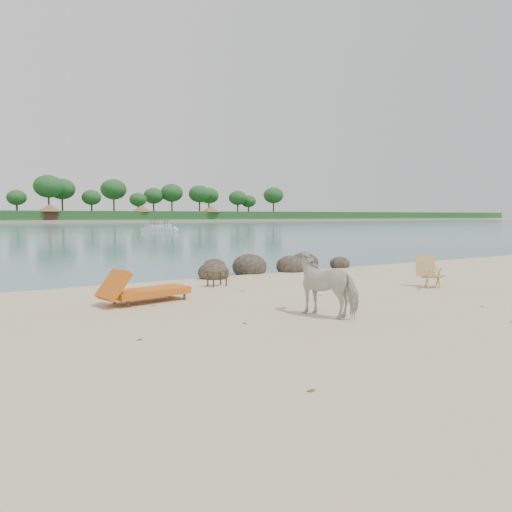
{
  "coord_description": "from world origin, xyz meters",
  "views": [
    {
      "loc": [
        -6.01,
        -7.62,
        1.93
      ],
      "look_at": [
        0.01,
        2.0,
        1.0
      ],
      "focal_mm": 35.0,
      "sensor_mm": 36.0,
      "label": 1
    }
  ],
  "objects_px": {
    "deck_chair": "(433,273)",
    "lounge_chair": "(150,288)",
    "boulders": "(267,267)",
    "side_table": "(217,279)",
    "cow": "(329,286)"
  },
  "relations": [
    {
      "from": "side_table",
      "to": "lounge_chair",
      "type": "xyz_separation_m",
      "value": [
        -2.37,
        -1.36,
        0.11
      ]
    },
    {
      "from": "cow",
      "to": "side_table",
      "type": "bearing_deg",
      "value": -109.49
    },
    {
      "from": "boulders",
      "to": "cow",
      "type": "relative_size",
      "value": 4.44
    },
    {
      "from": "boulders",
      "to": "side_table",
      "type": "distance_m",
      "value": 3.84
    },
    {
      "from": "cow",
      "to": "lounge_chair",
      "type": "relative_size",
      "value": 0.65
    },
    {
      "from": "deck_chair",
      "to": "lounge_chair",
      "type": "bearing_deg",
      "value": -157.65
    },
    {
      "from": "cow",
      "to": "deck_chair",
      "type": "bearing_deg",
      "value": 176.32
    },
    {
      "from": "deck_chair",
      "to": "side_table",
      "type": "bearing_deg",
      "value": -177.24
    },
    {
      "from": "lounge_chair",
      "to": "deck_chair",
      "type": "bearing_deg",
      "value": -25.6
    },
    {
      "from": "boulders",
      "to": "side_table",
      "type": "height_order",
      "value": "boulders"
    },
    {
      "from": "lounge_chair",
      "to": "deck_chair",
      "type": "relative_size",
      "value": 2.57
    },
    {
      "from": "cow",
      "to": "side_table",
      "type": "relative_size",
      "value": 2.64
    },
    {
      "from": "deck_chair",
      "to": "cow",
      "type": "bearing_deg",
      "value": -127.06
    },
    {
      "from": "boulders",
      "to": "side_table",
      "type": "xyz_separation_m",
      "value": [
        -3.09,
        -2.28,
        0.05
      ]
    },
    {
      "from": "boulders",
      "to": "lounge_chair",
      "type": "bearing_deg",
      "value": -146.31
    }
  ]
}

